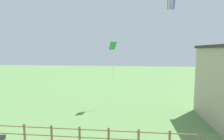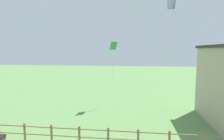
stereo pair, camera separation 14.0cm
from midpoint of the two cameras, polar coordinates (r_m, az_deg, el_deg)
name	(u,v)px [view 2 (the right image)]	position (r m, az deg, el deg)	size (l,w,h in m)	color
wooden_fence	(108,136)	(11.13, -0.86, -20.86)	(21.39, 0.14, 1.26)	olive
kite_green_diamond	(114,52)	(18.14, 0.72, 6.00)	(0.89, 0.83, 3.64)	green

